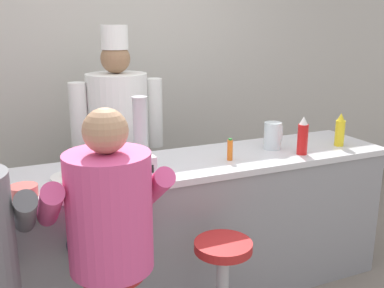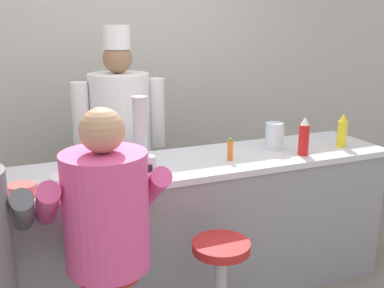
% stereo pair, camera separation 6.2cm
% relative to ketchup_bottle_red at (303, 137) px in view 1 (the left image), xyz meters
% --- Properties ---
extents(wall_back, '(10.00, 0.06, 2.70)m').
position_rel_ketchup_bottle_red_xyz_m(wall_back, '(-0.80, 1.67, 0.28)').
color(wall_back, beige).
rests_on(wall_back, ground_plane).
extents(diner_counter, '(2.88, 0.63, 0.95)m').
position_rel_ketchup_bottle_red_xyz_m(diner_counter, '(-0.80, 0.16, -0.60)').
color(diner_counter, gray).
rests_on(diner_counter, ground_plane).
extents(ketchup_bottle_red, '(0.07, 0.07, 0.26)m').
position_rel_ketchup_bottle_red_xyz_m(ketchup_bottle_red, '(0.00, 0.00, 0.00)').
color(ketchup_bottle_red, red).
rests_on(ketchup_bottle_red, diner_counter).
extents(mustard_bottle_yellow, '(0.07, 0.07, 0.24)m').
position_rel_ketchup_bottle_red_xyz_m(mustard_bottle_yellow, '(0.38, 0.07, -0.01)').
color(mustard_bottle_yellow, yellow).
rests_on(mustard_bottle_yellow, diner_counter).
extents(hot_sauce_bottle_orange, '(0.04, 0.04, 0.14)m').
position_rel_ketchup_bottle_red_xyz_m(hot_sauce_bottle_orange, '(-0.51, 0.08, -0.05)').
color(hot_sauce_bottle_orange, orange).
rests_on(hot_sauce_bottle_orange, diner_counter).
extents(water_pitcher_clear, '(0.14, 0.12, 0.19)m').
position_rel_ketchup_bottle_red_xyz_m(water_pitcher_clear, '(-0.11, 0.19, -0.03)').
color(water_pitcher_clear, silver).
rests_on(water_pitcher_clear, diner_counter).
extents(breakfast_plate, '(0.23, 0.23, 0.05)m').
position_rel_ketchup_bottle_red_xyz_m(breakfast_plate, '(-1.49, 0.13, -0.11)').
color(breakfast_plate, white).
rests_on(breakfast_plate, diner_counter).
extents(cereal_bowl, '(0.14, 0.14, 0.06)m').
position_rel_ketchup_bottle_red_xyz_m(cereal_bowl, '(-1.76, -0.05, -0.09)').
color(cereal_bowl, '#B24C47').
rests_on(cereal_bowl, diner_counter).
extents(cup_stack_steel, '(0.10, 0.10, 0.43)m').
position_rel_ketchup_bottle_red_xyz_m(cup_stack_steel, '(-1.05, 0.22, 0.09)').
color(cup_stack_steel, '#B7BABF').
rests_on(cup_stack_steel, diner_counter).
extents(napkin_dispenser_chrome, '(0.12, 0.07, 0.12)m').
position_rel_ketchup_bottle_red_xyz_m(napkin_dispenser_chrome, '(-1.11, -0.03, -0.06)').
color(napkin_dispenser_chrome, silver).
rests_on(napkin_dispenser_chrome, diner_counter).
extents(diner_seated_pink, '(0.61, 0.61, 1.44)m').
position_rel_ketchup_bottle_red_xyz_m(diner_seated_pink, '(-1.41, -0.37, -0.17)').
color(diner_seated_pink, '#B2B5BA').
rests_on(diner_seated_pink, ground_plane).
extents(empty_stool_round, '(0.32, 0.32, 0.66)m').
position_rel_ketchup_bottle_red_xyz_m(empty_stool_round, '(-0.80, -0.40, -0.63)').
color(empty_stool_round, '#B2B5BA').
rests_on(empty_stool_round, ground_plane).
extents(cook_in_whites_near, '(0.70, 0.45, 1.79)m').
position_rel_ketchup_bottle_red_xyz_m(cook_in_whites_near, '(-1.02, 0.87, -0.09)').
color(cook_in_whites_near, '#232328').
rests_on(cook_in_whites_near, ground_plane).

